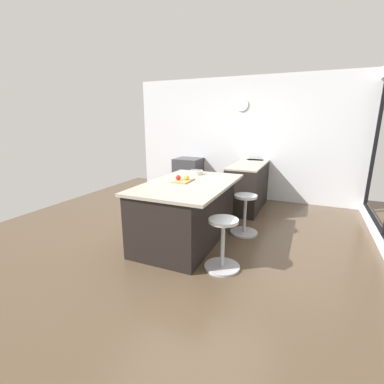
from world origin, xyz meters
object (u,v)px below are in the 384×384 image
cutting_board (183,181)px  stool_middle (223,245)px  stool_by_window (245,216)px  oven_range (188,177)px  kitchen_island (186,211)px  fruit_bowl (196,172)px  apple_yellow (187,177)px  apple_red (178,178)px

cutting_board → stool_middle: bearing=52.6°
stool_by_window → oven_range: bearing=-135.3°
oven_range → kitchen_island: 2.64m
kitchen_island → cutting_board: cutting_board is taller
fruit_bowl → cutting_board: bearing=2.0°
oven_range → cutting_board: 2.61m
oven_range → stool_by_window: 2.59m
kitchen_island → stool_by_window: (-0.58, 0.76, -0.15)m
stool_by_window → stool_middle: (1.17, 0.00, 0.00)m
kitchen_island → stool_middle: (0.58, 0.76, -0.15)m
kitchen_island → stool_middle: kitchen_island is taller
apple_yellow → apple_red: bearing=-62.7°
cutting_board → fruit_bowl: 0.56m
oven_range → cutting_board: cutting_board is taller
apple_yellow → fruit_bowl: apple_yellow is taller
cutting_board → fruit_bowl: fruit_bowl is taller
stool_by_window → apple_yellow: apple_yellow is taller
oven_range → kitchen_island: bearing=23.6°
stool_middle → cutting_board: size_ratio=1.79×
stool_by_window → apple_yellow: 1.14m
apple_red → fruit_bowl: size_ratio=0.36×
oven_range → kitchen_island: size_ratio=0.48×
cutting_board → apple_yellow: 0.07m
fruit_bowl → apple_yellow: bearing=7.0°
kitchen_island → cutting_board: bearing=-126.3°
stool_middle → apple_yellow: apple_yellow is taller
oven_range → stool_middle: bearing=31.2°
oven_range → cutting_board: size_ratio=2.47×
kitchen_island → apple_yellow: (-0.08, -0.02, 0.50)m
cutting_board → apple_red: (0.03, -0.06, 0.05)m
oven_range → apple_red: 2.62m
cutting_board → apple_red: size_ratio=4.76×
stool_by_window → cutting_board: 1.16m
kitchen_island → fruit_bowl: size_ratio=8.84×
fruit_bowl → stool_middle: bearing=35.5°
kitchen_island → cutting_board: size_ratio=5.16×
oven_range → stool_by_window: size_ratio=1.38×
oven_range → apple_yellow: (2.34, 1.03, 0.51)m
kitchen_island → apple_yellow: apple_yellow is taller
kitchen_island → fruit_bowl: fruit_bowl is taller
kitchen_island → apple_red: bearing=-98.2°
stool_by_window → apple_red: 1.24m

